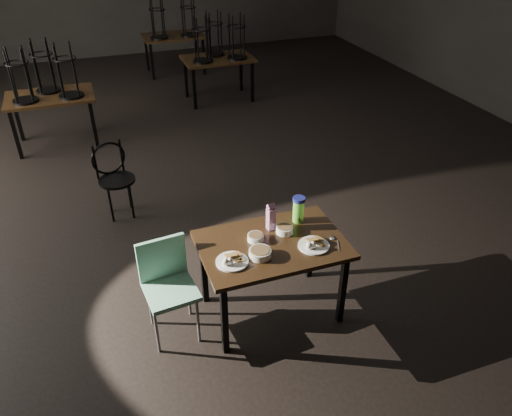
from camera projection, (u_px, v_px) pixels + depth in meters
name	position (u px, v px, depth m)	size (l,w,h in m)	color
main_table	(272.00, 250.00, 4.15)	(1.20, 0.80, 0.75)	black
plate_left	(232.00, 260.00, 3.88)	(0.26, 0.26, 0.08)	white
plate_right	(314.00, 244.00, 4.05)	(0.26, 0.26, 0.08)	white
bowl_near	(255.00, 237.00, 4.12)	(0.14, 0.14, 0.05)	white
bowl_far	(285.00, 229.00, 4.21)	(0.15, 0.15, 0.06)	white
bowl_big	(260.00, 253.00, 3.94)	(0.18, 0.18, 0.06)	white
juice_carton	(271.00, 217.00, 4.21)	(0.07, 0.07, 0.26)	#801760
water_bottle	(298.00, 209.00, 4.31)	(0.14, 0.14, 0.24)	#79EC45
spoon	(333.00, 239.00, 4.14)	(0.06, 0.21, 0.01)	silver
bentwood_chair	(114.00, 174.00, 5.60)	(0.44, 0.43, 0.86)	black
school_chair	(168.00, 281.00, 4.05)	(0.44, 0.44, 0.87)	#7ABEA0
bg_table_left	(49.00, 94.00, 7.01)	(1.20, 0.80, 1.48)	black
bg_table_right	(218.00, 56.00, 8.60)	(1.20, 0.80, 1.48)	black
bg_table_far	(174.00, 35.00, 9.93)	(1.20, 0.80, 1.48)	black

